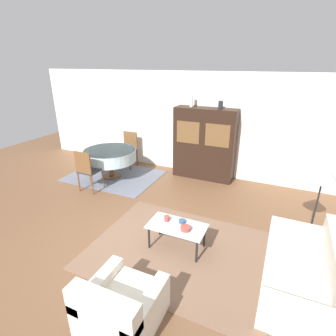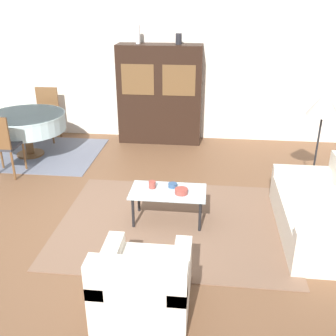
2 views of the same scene
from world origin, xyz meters
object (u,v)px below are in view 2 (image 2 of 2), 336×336
Objects in this scene: armchair at (143,285)px; dining_table at (26,122)px; vase_tall at (138,34)px; coffee_table at (168,194)px; dining_chair_near at (1,142)px; display_cabinet at (160,95)px; dining_chair_far at (46,111)px; floor_lamp at (324,107)px; couch at (326,214)px; bowl_small at (173,185)px; bowl at (181,191)px; cup at (152,185)px; vase_short at (179,39)px.

dining_table is at bearing 127.15° from armchair.
dining_table is at bearing -150.93° from vase_tall.
dining_chair_near is at bearing 158.70° from coffee_table.
display_cabinet is 5.58× the size of vase_tall.
dining_chair_far reaches higher than armchair.
dining_chair_far is at bearing 90.00° from dining_table.
floor_lamp reaches higher than coffee_table.
armchair is (-1.98, -1.48, 0.01)m from couch.
bowl_small is (-1.97, -0.97, -0.82)m from floor_lamp.
bowl_small is at bearing 126.61° from bowl.
floor_lamp is 2.35m from bowl_small.
couch is at bearing -52.03° from display_cabinet.
dining_table is (-2.68, 3.53, 0.34)m from armchair.
floor_lamp reaches higher than dining_chair_near.
coffee_table is 2.94m from dining_chair_near.
cup is (2.53, -2.82, -0.10)m from dining_chair_far.
coffee_table is at bearing -16.61° from cup.
floor_lamp is at bearing 0.27° from dining_chair_near.
display_cabinet is 20.20× the size of cup.
cup is (2.53, -1.00, -0.10)m from dining_chair_near.
display_cabinet is 16.28× the size of bowl_small.
cup is (-0.15, 1.62, 0.21)m from armchair.
bowl is 3.58m from vase_tall.
dining_chair_far reaches higher than bowl_small.
bowl_small is at bearing -79.57° from display_cabinet.
dining_table is (-2.73, 1.97, 0.23)m from coffee_table.
armchair is 4.86m from vase_short.
armchair is 4.44m from dining_table.
armchair is 5.28× the size of bowl.
armchair is 1.54m from bowl.
vase_tall is (-2.80, 3.08, 1.75)m from couch.
bowl_small is at bearing 86.39° from armchair.
coffee_table is (-1.92, 0.08, 0.12)m from couch.
armchair is at bearing -92.14° from coffee_table.
vase_short is at bearing 138.40° from floor_lamp.
dining_chair_near reaches higher than dining_table.
bowl is at bearing 81.37° from armchair.
couch is 10.93× the size of bowl.
dining_table is 7.22× the size of vase_short.
dining_table is at bearing 169.46° from floor_lamp.
armchair is 0.85× the size of dining_chair_near.
couch is 1.88× the size of coffee_table.
couch is 4.07m from vase_short.
display_cabinet is 2.28m from dining_chair_far.
dining_chair_near is at bearing 90.00° from dining_chair_far.
vase_tall is at bearing 108.96° from bowl.
dining_chair_near is at bearing 158.95° from bowl.
dining_chair_far is at bearing 90.00° from dining_chair_near.
couch is at bearing -23.76° from dining_table.
dining_table is 3.09m from vase_short.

